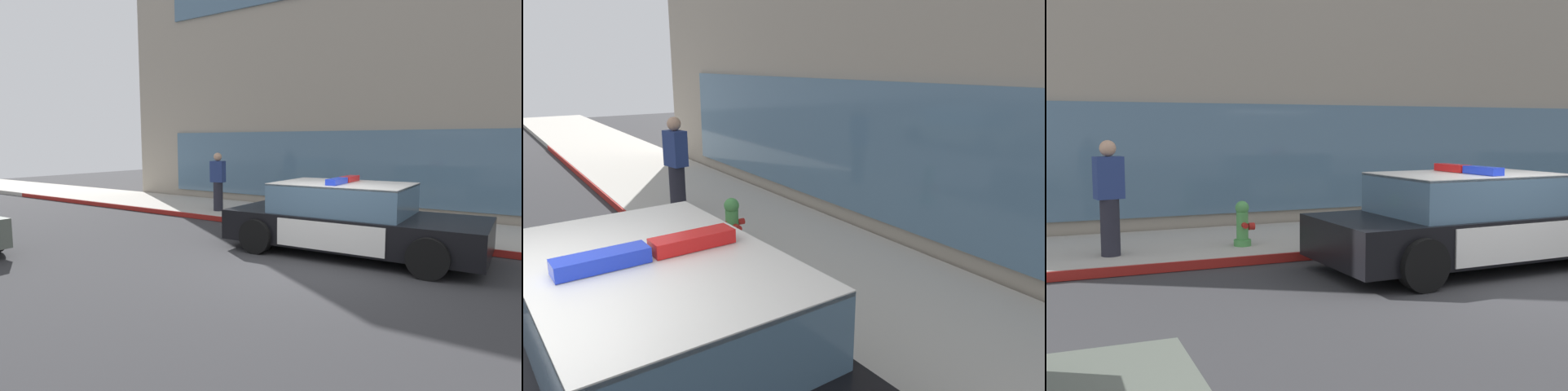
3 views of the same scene
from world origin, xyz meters
The scene contains 5 objects.
sidewalk centered at (0.00, 4.01, 0.07)m, with size 48.00×2.91×0.15m, color #B2ADA3.
curb_red_paint centered at (0.00, 2.54, 0.08)m, with size 28.80×0.04×0.14m, color maroon.
police_cruiser centered at (-0.07, 1.27, 0.68)m, with size 4.94×2.28×1.49m.
fire_hydrant centered at (-2.98, 3.36, 0.50)m, with size 0.34×0.39×0.73m.
pedestrian_on_sidewalk centered at (-5.02, 3.33, 1.01)m, with size 0.44×0.33×1.71m.
Camera 2 is at (3.16, 0.24, 2.76)m, focal length 34.06 mm.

